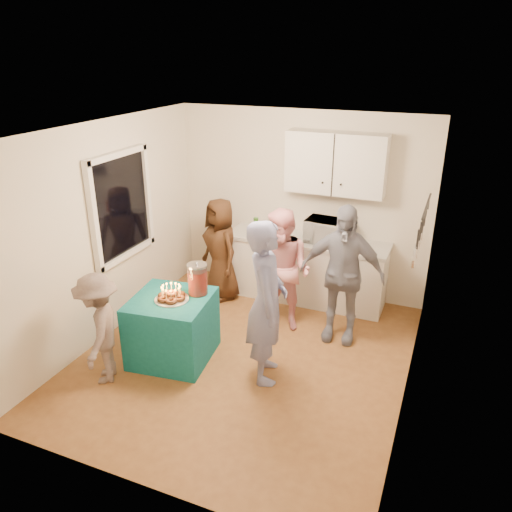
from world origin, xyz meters
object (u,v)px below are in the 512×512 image
at_px(woman_back_center, 283,271).
at_px(microwave, 327,231).
at_px(punch_jar, 198,280).
at_px(party_table, 172,328).
at_px(counter, 306,271).
at_px(woman_back_left, 221,249).
at_px(woman_back_right, 342,274).
at_px(child_near_left, 100,329).
at_px(man_birthday, 267,302).

bearing_deg(woman_back_center, microwave, 80.95).
distance_m(microwave, punch_jar, 2.03).
height_order(party_table, woman_back_center, woman_back_center).
height_order(counter, punch_jar, punch_jar).
bearing_deg(woman_back_left, woman_back_center, 11.48).
bearing_deg(counter, woman_back_right, -50.57).
xyz_separation_m(party_table, child_near_left, (-0.47, -0.65, 0.24)).
bearing_deg(child_near_left, man_birthday, 88.13).
distance_m(party_table, woman_back_left, 1.64).
height_order(punch_jar, man_birthday, man_birthday).
xyz_separation_m(microwave, woman_back_center, (-0.32, -0.84, -0.28)).
relative_size(woman_back_left, woman_back_right, 0.85).
bearing_deg(woman_back_center, punch_jar, -115.36).
bearing_deg(woman_back_right, microwave, 113.26).
distance_m(counter, microwave, 0.69).
relative_size(microwave, woman_back_right, 0.33).
distance_m(party_table, child_near_left, 0.84).
relative_size(microwave, woman_back_center, 0.36).
bearing_deg(man_birthday, punch_jar, 60.11).
relative_size(counter, child_near_left, 1.78).
bearing_deg(party_table, woman_back_center, 50.98).
relative_size(woman_back_center, child_near_left, 1.26).
xyz_separation_m(counter, man_birthday, (0.15, -1.90, 0.47)).
relative_size(man_birthday, child_near_left, 1.45).
bearing_deg(punch_jar, woman_back_right, 32.93).
distance_m(microwave, man_birthday, 1.91).
bearing_deg(punch_jar, man_birthday, -9.24).
xyz_separation_m(punch_jar, woman_back_left, (-0.39, 1.36, -0.20)).
bearing_deg(counter, microwave, 0.00).
xyz_separation_m(woman_back_center, child_near_left, (-1.40, -1.79, -0.16)).
distance_m(microwave, woman_back_center, 0.94).
bearing_deg(party_table, woman_back_left, 95.66).
height_order(woman_back_left, woman_back_right, woman_back_right).
bearing_deg(counter, woman_back_left, -160.84).
bearing_deg(woman_back_left, child_near_left, -64.04).
height_order(party_table, woman_back_right, woman_back_right).
bearing_deg(woman_back_right, woman_back_left, 163.35).
distance_m(punch_jar, woman_back_right, 1.70).
bearing_deg(microwave, woman_back_right, -59.99).
bearing_deg(child_near_left, party_table, 117.30).
distance_m(punch_jar, child_near_left, 1.16).
xyz_separation_m(counter, woman_back_left, (-1.13, -0.39, 0.30)).
distance_m(microwave, woman_back_left, 1.49).
xyz_separation_m(man_birthday, woman_back_left, (-1.28, 1.51, -0.16)).
bearing_deg(woman_back_center, woman_back_right, 12.50).
bearing_deg(man_birthday, party_table, 73.50).
bearing_deg(man_birthday, woman_back_center, -10.31).
bearing_deg(punch_jar, microwave, 59.97).
xyz_separation_m(punch_jar, woman_back_right, (1.43, 0.92, -0.07)).
relative_size(microwave, child_near_left, 0.46).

